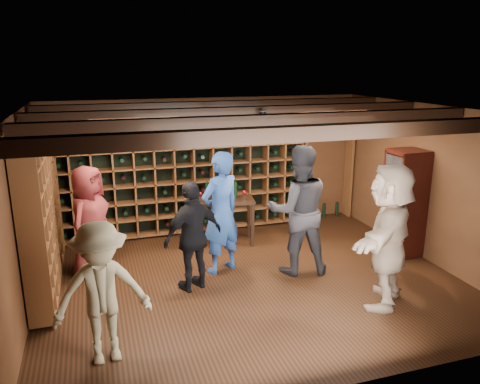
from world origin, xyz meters
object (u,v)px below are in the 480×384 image
object	(u,v)px
man_blue_shirt	(221,213)
guest_khaki	(102,293)
man_grey_suit	(298,210)
tasting_table	(223,204)
display_cabinet	(404,205)
guest_beige	(389,235)
guest_red_floral	(90,221)
guest_woman_black	(193,236)

from	to	relation	value
man_blue_shirt	guest_khaki	size ratio (longest dim) A/B	1.19
man_grey_suit	tasting_table	size ratio (longest dim) A/B	1.71
man_grey_suit	tasting_table	xyz separation A→B (m)	(-0.77, 1.46, -0.26)
display_cabinet	man_grey_suit	bearing A→B (deg)	-177.52
display_cabinet	tasting_table	xyz separation A→B (m)	(-2.70, 1.38, -0.13)
display_cabinet	guest_khaki	xyz separation A→B (m)	(-4.82, -1.51, -0.07)
guest_beige	man_blue_shirt	bearing A→B (deg)	-87.40
display_cabinet	guest_beige	size ratio (longest dim) A/B	0.91
display_cabinet	guest_red_floral	xyz separation A→B (m)	(-4.92, 0.76, -0.01)
guest_red_floral	guest_woman_black	world-z (taller)	guest_red_floral
display_cabinet	man_grey_suit	size ratio (longest dim) A/B	0.89
man_grey_suit	guest_red_floral	bearing A→B (deg)	-4.96
guest_woman_black	guest_khaki	xyz separation A→B (m)	(-1.27, -1.35, 0.00)
guest_woman_black	guest_khaki	world-z (taller)	guest_khaki
guest_woman_black	guest_red_floral	bearing A→B (deg)	-56.06
display_cabinet	guest_woman_black	world-z (taller)	display_cabinet
display_cabinet	guest_khaki	distance (m)	5.06
guest_khaki	display_cabinet	bearing A→B (deg)	11.93
guest_beige	man_grey_suit	bearing A→B (deg)	-106.05
display_cabinet	guest_beige	bearing A→B (deg)	-132.40
tasting_table	guest_beige	bearing A→B (deg)	-51.33
guest_woman_black	tasting_table	distance (m)	1.77
guest_beige	tasting_table	xyz separation A→B (m)	(-1.48, 2.72, -0.24)
man_blue_shirt	guest_woman_black	size ratio (longest dim) A/B	1.19
guest_khaki	guest_beige	bearing A→B (deg)	-2.67
man_grey_suit	tasting_table	bearing A→B (deg)	-51.33
guest_woman_black	man_blue_shirt	bearing A→B (deg)	-160.57
guest_woman_black	guest_khaki	distance (m)	1.85
guest_red_floral	guest_beige	xyz separation A→B (m)	(3.70, -2.10, 0.12)
man_grey_suit	tasting_table	world-z (taller)	man_grey_suit
man_grey_suit	guest_red_floral	distance (m)	3.11
guest_beige	tasting_table	world-z (taller)	guest_beige
guest_khaki	man_grey_suit	bearing A→B (deg)	20.81
guest_red_floral	guest_khaki	xyz separation A→B (m)	(0.10, -2.28, -0.06)
display_cabinet	man_blue_shirt	size ratio (longest dim) A/B	0.93
man_grey_suit	tasting_table	distance (m)	1.68
man_grey_suit	guest_khaki	xyz separation A→B (m)	(-2.89, -1.43, -0.20)
man_grey_suit	guest_red_floral	xyz separation A→B (m)	(-2.99, 0.85, -0.14)
man_grey_suit	guest_woman_black	bearing A→B (deg)	13.80
guest_woman_black	tasting_table	size ratio (longest dim) A/B	1.37
man_blue_shirt	guest_woman_black	xyz separation A→B (m)	(-0.52, -0.46, -0.15)
display_cabinet	man_blue_shirt	bearing A→B (deg)	174.57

